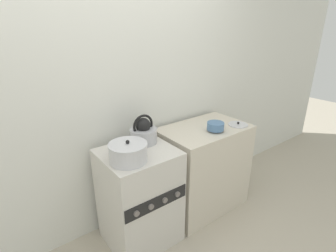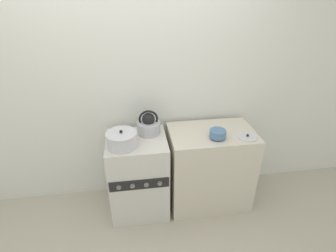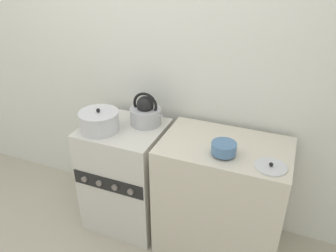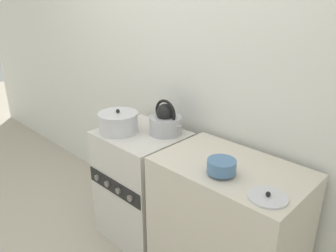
{
  "view_description": "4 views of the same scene",
  "coord_description": "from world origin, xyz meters",
  "px_view_note": "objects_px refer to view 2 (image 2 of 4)",
  "views": [
    {
      "loc": [
        -0.92,
        -1.35,
        1.8
      ],
      "look_at": [
        0.33,
        0.3,
        0.99
      ],
      "focal_mm": 28.0,
      "sensor_mm": 36.0,
      "label": 1
    },
    {
      "loc": [
        -0.01,
        -1.89,
        2.16
      ],
      "look_at": [
        0.31,
        0.28,
        0.97
      ],
      "focal_mm": 28.0,
      "sensor_mm": 36.0,
      "label": 2
    },
    {
      "loc": [
        1.09,
        -1.55,
        1.99
      ],
      "look_at": [
        0.36,
        0.25,
        0.95
      ],
      "focal_mm": 35.0,
      "sensor_mm": 36.0,
      "label": 3
    },
    {
      "loc": [
        1.63,
        -1.14,
        1.76
      ],
      "look_at": [
        0.27,
        0.25,
        0.99
      ],
      "focal_mm": 35.0,
      "sensor_mm": 36.0,
      "label": 4
    }
  ],
  "objects_px": {
    "kettle": "(149,125)",
    "cooking_pot": "(122,139)",
    "loose_pot_lid": "(247,137)",
    "stove": "(139,175)",
    "enamel_bowl": "(218,134)"
  },
  "relations": [
    {
      "from": "cooking_pot",
      "to": "kettle",
      "type": "bearing_deg",
      "value": 38.38
    },
    {
      "from": "stove",
      "to": "loose_pot_lid",
      "type": "distance_m",
      "value": 1.15
    },
    {
      "from": "stove",
      "to": "cooking_pot",
      "type": "bearing_deg",
      "value": -144.47
    },
    {
      "from": "loose_pot_lid",
      "to": "kettle",
      "type": "bearing_deg",
      "value": 164.89
    },
    {
      "from": "kettle",
      "to": "loose_pot_lid",
      "type": "relative_size",
      "value": 1.48
    },
    {
      "from": "enamel_bowl",
      "to": "kettle",
      "type": "bearing_deg",
      "value": 160.79
    },
    {
      "from": "kettle",
      "to": "loose_pot_lid",
      "type": "xyz_separation_m",
      "value": [
        0.92,
        -0.25,
        -0.07
      ]
    },
    {
      "from": "kettle",
      "to": "cooking_pot",
      "type": "relative_size",
      "value": 0.98
    },
    {
      "from": "stove",
      "to": "cooking_pot",
      "type": "height_order",
      "value": "cooking_pot"
    },
    {
      "from": "cooking_pot",
      "to": "loose_pot_lid",
      "type": "bearing_deg",
      "value": -1.93
    },
    {
      "from": "stove",
      "to": "kettle",
      "type": "bearing_deg",
      "value": 40.96
    },
    {
      "from": "enamel_bowl",
      "to": "cooking_pot",
      "type": "bearing_deg",
      "value": 179.26
    },
    {
      "from": "cooking_pot",
      "to": "loose_pot_lid",
      "type": "distance_m",
      "value": 1.19
    },
    {
      "from": "kettle",
      "to": "loose_pot_lid",
      "type": "distance_m",
      "value": 0.96
    },
    {
      "from": "stove",
      "to": "loose_pot_lid",
      "type": "height_order",
      "value": "loose_pot_lid"
    }
  ]
}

